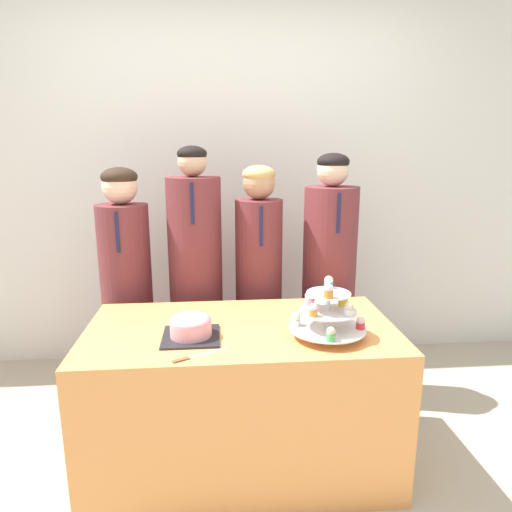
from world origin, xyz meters
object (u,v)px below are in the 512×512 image
object	(u,v)px
cake_knife	(191,358)
student_1	(196,287)
student_0	(127,295)
cupcake_stand	(327,312)
round_cake	(191,326)
student_2	(259,290)
student_3	(328,286)

from	to	relation	value
cake_knife	student_1	distance (m)	0.92
student_0	cupcake_stand	bearing A→B (deg)	-37.53
round_cake	student_0	distance (m)	0.84
cake_knife	student_2	size ratio (longest dim) A/B	0.15
cupcake_stand	student_3	world-z (taller)	student_3
round_cake	student_3	distance (m)	1.07
round_cake	student_3	size ratio (longest dim) A/B	0.17
cupcake_stand	student_3	size ratio (longest dim) A/B	0.22
cupcake_stand	student_1	bearing A→B (deg)	127.88
cupcake_stand	student_2	size ratio (longest dim) A/B	0.24
cake_knife	student_1	size ratio (longest dim) A/B	0.14
student_0	student_2	distance (m)	0.77
student_2	student_3	bearing A→B (deg)	0.00
student_3	student_0	bearing A→B (deg)	-180.00
cupcake_stand	cake_knife	bearing A→B (deg)	-164.15
student_0	student_2	xyz separation A→B (m)	(0.77, -0.00, 0.01)
student_1	student_3	world-z (taller)	student_1
cake_knife	student_0	distance (m)	1.01
student_1	student_2	distance (m)	0.37
round_cake	student_0	world-z (taller)	student_0
cake_knife	student_3	size ratio (longest dim) A/B	0.14
round_cake	cake_knife	world-z (taller)	round_cake
student_0	student_2	bearing A→B (deg)	-0.00
round_cake	student_3	world-z (taller)	student_3
cupcake_stand	student_1	xyz separation A→B (m)	(-0.59, 0.76, -0.11)
round_cake	student_3	bearing A→B (deg)	42.83
student_1	student_3	bearing A→B (deg)	-0.00
student_0	student_1	xyz separation A→B (m)	(0.40, 0.00, 0.04)
student_1	student_3	distance (m)	0.79
student_0	student_3	xyz separation A→B (m)	(1.19, 0.00, 0.02)
cake_knife	student_1	world-z (taller)	student_1
student_3	cupcake_stand	bearing A→B (deg)	-104.61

